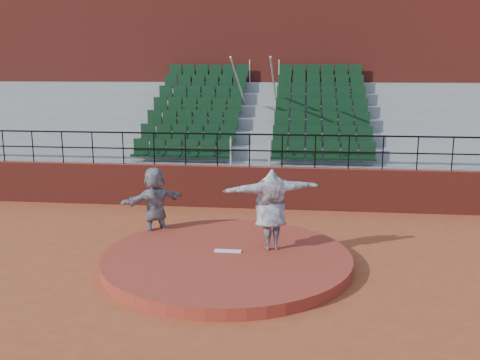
# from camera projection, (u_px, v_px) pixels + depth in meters

# --- Properties ---
(ground) EXTENTS (90.00, 90.00, 0.00)m
(ground) POSITION_uv_depth(u_px,v_px,m) (227.00, 265.00, 11.87)
(ground) COLOR #A14624
(ground) RESTS_ON ground
(pitchers_mound) EXTENTS (5.50, 5.50, 0.25)m
(pitchers_mound) POSITION_uv_depth(u_px,v_px,m) (227.00, 259.00, 11.84)
(pitchers_mound) COLOR #9B3322
(pitchers_mound) RESTS_ON ground
(pitching_rubber) EXTENTS (0.60, 0.15, 0.03)m
(pitching_rubber) POSITION_uv_depth(u_px,v_px,m) (228.00, 251.00, 11.96)
(pitching_rubber) COLOR white
(pitching_rubber) RESTS_ON pitchers_mound
(boundary_wall) EXTENTS (24.00, 0.30, 1.30)m
(boundary_wall) POSITION_uv_depth(u_px,v_px,m) (249.00, 187.00, 16.59)
(boundary_wall) COLOR maroon
(boundary_wall) RESTS_ON ground
(wall_railing) EXTENTS (24.04, 0.05, 1.03)m
(wall_railing) POSITION_uv_depth(u_px,v_px,m) (249.00, 143.00, 16.31)
(wall_railing) COLOR black
(wall_railing) RESTS_ON boundary_wall
(seating_deck) EXTENTS (24.00, 5.97, 4.63)m
(seating_deck) POSITION_uv_depth(u_px,v_px,m) (259.00, 145.00, 19.97)
(seating_deck) COLOR gray
(seating_deck) RESTS_ON ground
(press_box_facade) EXTENTS (24.00, 3.00, 7.10)m
(press_box_facade) POSITION_uv_depth(u_px,v_px,m) (267.00, 85.00, 23.38)
(press_box_facade) COLOR maroon
(press_box_facade) RESTS_ON ground
(pitcher) EXTENTS (2.33, 1.42, 1.84)m
(pitcher) POSITION_uv_depth(u_px,v_px,m) (271.00, 209.00, 11.99)
(pitcher) COLOR black
(pitcher) RESTS_ON pitchers_mound
(fielder) EXTENTS (1.66, 1.55, 1.86)m
(fielder) POSITION_uv_depth(u_px,v_px,m) (155.00, 203.00, 13.51)
(fielder) COLOR black
(fielder) RESTS_ON ground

